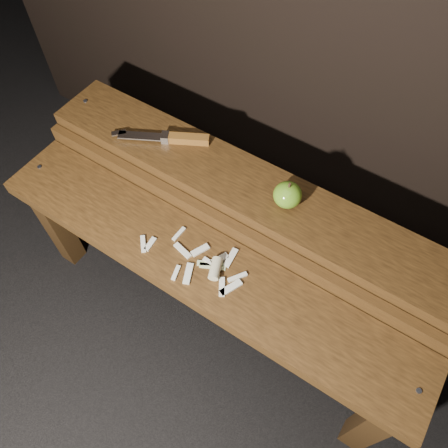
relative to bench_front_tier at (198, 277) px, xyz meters
The scene contains 6 objects.
ground 0.36m from the bench_front_tier, 90.00° to the left, with size 60.00×60.00×0.00m, color black.
bench_front_tier is the anchor object (origin of this frame).
bench_rear_tier 0.23m from the bench_front_tier, 90.00° to the left, with size 1.20×0.21×0.50m.
apple 0.31m from the bench_front_tier, 64.15° to the left, with size 0.07×0.07×0.08m.
knife 0.38m from the bench_front_tier, 133.79° to the left, with size 0.25×0.14×0.02m.
apple_scraps 0.08m from the bench_front_tier, 24.30° to the left, with size 0.29×0.16×0.03m.
Camera 1 is at (0.33, -0.45, 1.38)m, focal length 35.00 mm.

